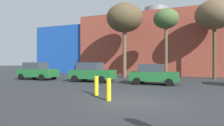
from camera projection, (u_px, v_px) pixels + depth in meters
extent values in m
plane|color=#2D3033|center=(134.00, 101.00, 9.14)|extent=(200.00, 200.00, 0.00)
cube|color=brown|center=(156.00, 46.00, 32.75)|extent=(22.58, 12.73, 9.34)
cube|color=#19479E|center=(76.00, 51.00, 38.66)|extent=(9.71, 11.46, 8.37)
cylinder|color=slate|center=(156.00, 14.00, 32.74)|extent=(4.00, 4.00, 2.00)
cube|color=#1E662D|center=(38.00, 73.00, 20.71)|extent=(4.35, 1.87, 0.83)
cube|color=#333D47|center=(36.00, 66.00, 20.80)|extent=(2.18, 1.66, 0.73)
cylinder|color=black|center=(54.00, 76.00, 21.08)|extent=(0.66, 0.23, 0.66)
cylinder|color=black|center=(42.00, 77.00, 19.31)|extent=(0.66, 0.23, 0.66)
cylinder|color=black|center=(34.00, 76.00, 22.11)|extent=(0.66, 0.23, 0.66)
cylinder|color=black|center=(21.00, 77.00, 20.34)|extent=(0.66, 0.23, 0.66)
cube|color=#1E662D|center=(92.00, 74.00, 18.24)|extent=(4.33, 1.85, 0.82)
cube|color=#333D47|center=(90.00, 66.00, 18.33)|extent=(2.16, 1.65, 0.72)
cylinder|color=black|center=(109.00, 78.00, 18.61)|extent=(0.66, 0.23, 0.66)
cylinder|color=black|center=(101.00, 80.00, 16.85)|extent=(0.66, 0.23, 0.66)
cylinder|color=black|center=(85.00, 77.00, 19.63)|extent=(0.66, 0.23, 0.66)
cylinder|color=black|center=(75.00, 79.00, 17.87)|extent=(0.66, 0.23, 0.66)
cube|color=#1E662D|center=(154.00, 76.00, 16.08)|extent=(4.01, 1.72, 0.76)
cube|color=#333D47|center=(151.00, 68.00, 16.16)|extent=(2.01, 1.53, 0.67)
cylinder|color=black|center=(171.00, 80.00, 16.43)|extent=(0.61, 0.21, 0.61)
cylinder|color=black|center=(169.00, 82.00, 14.79)|extent=(0.61, 0.21, 0.61)
cylinder|color=black|center=(142.00, 79.00, 17.37)|extent=(0.61, 0.21, 0.61)
cylinder|color=black|center=(137.00, 81.00, 15.73)|extent=(0.61, 0.21, 0.61)
cylinder|color=brown|center=(214.00, 52.00, 21.34)|extent=(0.37, 0.37, 6.16)
ellipsoid|color=brown|center=(214.00, 14.00, 21.33)|extent=(4.18, 4.18, 3.34)
cylinder|color=brown|center=(124.00, 53.00, 23.91)|extent=(0.48, 0.48, 6.27)
ellipsoid|color=brown|center=(125.00, 18.00, 23.90)|extent=(4.57, 4.57, 3.66)
cylinder|color=brown|center=(166.00, 52.00, 21.32)|extent=(0.34, 0.34, 6.06)
ellipsoid|color=#476033|center=(166.00, 19.00, 21.32)|extent=(2.81, 2.81, 2.25)
cylinder|color=yellow|center=(96.00, 86.00, 10.74)|extent=(0.24, 0.24, 1.09)
cylinder|color=yellow|center=(109.00, 90.00, 9.19)|extent=(0.24, 0.24, 1.09)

